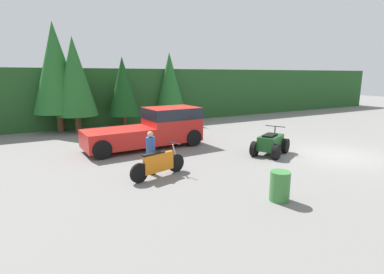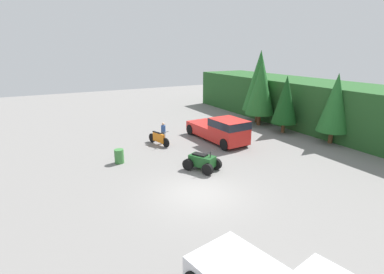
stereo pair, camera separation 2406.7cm
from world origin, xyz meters
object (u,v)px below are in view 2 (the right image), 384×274
object	(u,v)px
quad_atv	(202,162)
steel_barrel	(119,156)
pickup_truck_red	(221,129)
rider_person	(163,132)
dirt_bike	(159,138)

from	to	relation	value
quad_atv	steel_barrel	world-z (taller)	quad_atv
pickup_truck_red	steel_barrel	size ratio (longest dim) A/B	6.70
pickup_truck_red	steel_barrel	bearing A→B (deg)	-88.73
rider_person	steel_barrel	size ratio (longest dim) A/B	1.83
quad_atv	pickup_truck_red	bearing A→B (deg)	107.24
pickup_truck_red	rider_person	world-z (taller)	pickup_truck_red
dirt_bike	pickup_truck_red	bearing A→B (deg)	53.63
dirt_bike	rider_person	world-z (taller)	rider_person
quad_atv	rider_person	size ratio (longest dim) A/B	1.46
pickup_truck_red	quad_atv	distance (m)	5.69
pickup_truck_red	quad_atv	bearing A→B (deg)	-48.01
pickup_truck_red	steel_barrel	xyz separation A→B (m)	(0.60, -8.01, -0.58)
quad_atv	rider_person	xyz separation A→B (m)	(-5.82, 0.02, 0.38)
rider_person	dirt_bike	bearing A→B (deg)	-102.69
rider_person	steel_barrel	xyz separation A→B (m)	(2.41, -4.02, -0.43)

